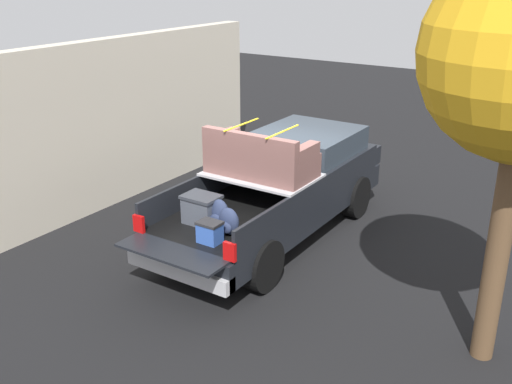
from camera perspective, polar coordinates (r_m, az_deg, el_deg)
ground_plane at (r=11.31m, az=1.67°, el=-4.28°), size 40.00×40.00×0.00m
pickup_truck at (r=11.21m, az=2.65°, el=0.77°), size 6.05×2.06×2.23m
building_facade at (r=13.12m, az=-12.82°, el=6.83°), size 8.41×0.36×3.45m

